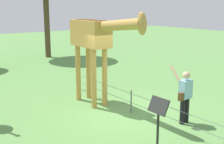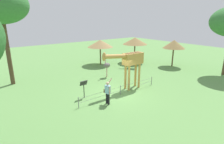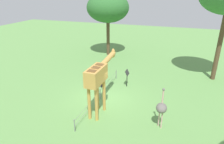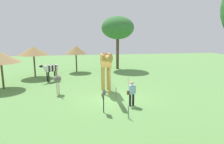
{
  "view_description": "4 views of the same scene",
  "coord_description": "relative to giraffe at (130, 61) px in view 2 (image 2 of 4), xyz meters",
  "views": [
    {
      "loc": [
        7.41,
        -6.0,
        3.49
      ],
      "look_at": [
        -0.56,
        -0.17,
        1.31
      ],
      "focal_mm": 49.5,
      "sensor_mm": 36.0,
      "label": 1
    },
    {
      "loc": [
        8.2,
        9.99,
        5.61
      ],
      "look_at": [
        0.7,
        0.08,
        1.89
      ],
      "focal_mm": 29.23,
      "sensor_mm": 36.0,
      "label": 2
    },
    {
      "loc": [
        -10.87,
        -4.36,
        6.87
      ],
      "look_at": [
        0.51,
        -0.46,
        1.87
      ],
      "focal_mm": 32.18,
      "sensor_mm": 36.0,
      "label": 3
    },
    {
      "loc": [
        12.88,
        -2.29,
        4.4
      ],
      "look_at": [
        -0.63,
        0.03,
        1.75
      ],
      "focal_mm": 31.18,
      "sensor_mm": 36.0,
      "label": 4
    }
  ],
  "objects": [
    {
      "name": "ground_plane",
      "position": [
        1.35,
        0.29,
        -2.32
      ],
      "size": [
        60.0,
        60.0,
        0.0
      ],
      "primitive_type": "plane",
      "color": "#60934C"
    },
    {
      "name": "giraffe",
      "position": [
        0.0,
        0.0,
        0.0
      ],
      "size": [
        3.77,
        0.74,
        3.3
      ],
      "color": "#C69347",
      "rests_on": "ground_plane"
    },
    {
      "name": "visitor",
      "position": [
        3.01,
        1.16,
        -1.42
      ],
      "size": [
        0.61,
        0.58,
        1.72
      ],
      "color": "black",
      "rests_on": "ground_plane"
    },
    {
      "name": "zebra",
      "position": [
        -4.7,
        -4.68,
        -1.16
      ],
      "size": [
        1.34,
        1.62,
        1.66
      ],
      "color": "black",
      "rests_on": "ground_plane"
    },
    {
      "name": "ostrich",
      "position": [
        -0.33,
        -3.62,
        -1.15
      ],
      "size": [
        0.7,
        0.56,
        2.25
      ],
      "color": "#CC9E93",
      "rests_on": "ground_plane"
    },
    {
      "name": "shade_hut_near",
      "position": [
        -6.89,
        -6.59,
        0.43
      ],
      "size": [
        3.1,
        3.1,
        3.19
      ],
      "color": "brown",
      "rests_on": "ground_plane"
    },
    {
      "name": "shade_hut_far",
      "position": [
        -9.04,
        -2.31,
        0.31
      ],
      "size": [
        2.54,
        2.54,
        3.13
      ],
      "color": "brown",
      "rests_on": "ground_plane"
    },
    {
      "name": "shade_hut_aside",
      "position": [
        -2.66,
        -8.23,
        0.27
      ],
      "size": [
        3.1,
        3.1,
        3.04
      ],
      "color": "brown",
      "rests_on": "ground_plane"
    },
    {
      "name": "tree_east",
      "position": [
        7.4,
        -7.02,
        4.2
      ],
      "size": [
        4.23,
        4.23,
        8.05
      ],
      "color": "brown",
      "rests_on": "ground_plane"
    },
    {
      "name": "info_sign",
      "position": [
        3.79,
        -0.69,
        -1.37
      ],
      "size": [
        0.56,
        0.21,
        1.32
      ],
      "color": "black",
      "rests_on": "ground_plane"
    },
    {
      "name": "wire_fence",
      "position": [
        1.35,
        0.5,
        -1.92
      ],
      "size": [
        7.05,
        0.05,
        0.75
      ],
      "color": "slate",
      "rests_on": "ground_plane"
    }
  ]
}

